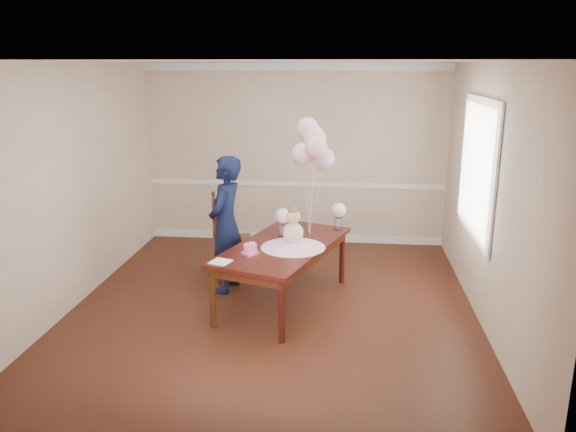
{
  "coord_description": "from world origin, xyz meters",
  "views": [
    {
      "loc": [
        0.8,
        -5.82,
        2.68
      ],
      "look_at": [
        0.16,
        0.11,
        1.05
      ],
      "focal_mm": 35.0,
      "sensor_mm": 36.0,
      "label": 1
    }
  ],
  "objects_px": {
    "birthday_cake": "(250,248)",
    "woman": "(226,225)",
    "dining_table_top": "(283,246)",
    "dining_chair_seat": "(233,241)"
  },
  "relations": [
    {
      "from": "dining_table_top",
      "to": "birthday_cake",
      "type": "bearing_deg",
      "value": -113.96
    },
    {
      "from": "dining_table_top",
      "to": "woman",
      "type": "distance_m",
      "value": 0.81
    },
    {
      "from": "dining_chair_seat",
      "to": "woman",
      "type": "relative_size",
      "value": 0.29
    },
    {
      "from": "birthday_cake",
      "to": "woman",
      "type": "xyz_separation_m",
      "value": [
        -0.41,
        0.67,
        0.06
      ]
    },
    {
      "from": "dining_table_top",
      "to": "dining_chair_seat",
      "type": "distance_m",
      "value": 1.05
    },
    {
      "from": "dining_table_top",
      "to": "woman",
      "type": "height_order",
      "value": "woman"
    },
    {
      "from": "dining_table_top",
      "to": "dining_chair_seat",
      "type": "bearing_deg",
      "value": 154.18
    },
    {
      "from": "birthday_cake",
      "to": "woman",
      "type": "height_order",
      "value": "woman"
    },
    {
      "from": "dining_chair_seat",
      "to": "birthday_cake",
      "type": "bearing_deg",
      "value": -85.84
    },
    {
      "from": "birthday_cake",
      "to": "dining_chair_seat",
      "type": "distance_m",
      "value": 1.18
    }
  ]
}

